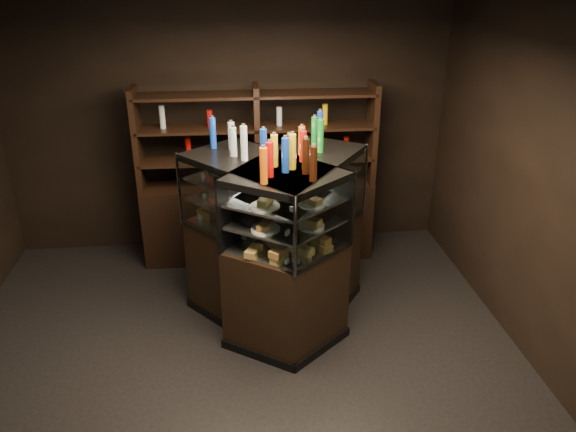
% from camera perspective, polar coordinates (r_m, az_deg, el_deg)
% --- Properties ---
extents(ground, '(5.00, 5.00, 0.00)m').
position_cam_1_polar(ground, '(4.94, -4.93, -15.56)').
color(ground, black).
rests_on(ground, ground).
extents(room_shell, '(5.02, 5.02, 3.01)m').
position_cam_1_polar(room_shell, '(3.98, -5.93, 6.38)').
color(room_shell, black).
rests_on(room_shell, ground).
extents(display_case, '(1.80, 1.64, 1.62)m').
position_cam_1_polar(display_case, '(5.26, -0.78, -5.57)').
color(display_case, black).
rests_on(display_case, ground).
extents(food_display, '(1.28, 1.20, 0.49)m').
position_cam_1_polar(food_display, '(4.94, -0.82, 1.49)').
color(food_display, gold).
rests_on(food_display, display_case).
extents(bottles_top, '(1.10, 1.06, 0.30)m').
position_cam_1_polar(bottles_top, '(4.77, -0.86, 7.18)').
color(bottles_top, '#D8590A').
rests_on(bottles_top, display_case).
extents(potted_conifer, '(0.31, 0.31, 0.66)m').
position_cam_1_polar(potted_conifer, '(5.96, 5.67, -3.58)').
color(potted_conifer, black).
rests_on(potted_conifer, ground).
extents(back_shelving, '(2.58, 0.46, 2.00)m').
position_cam_1_polar(back_shelving, '(6.38, -3.02, 0.75)').
color(back_shelving, black).
rests_on(back_shelving, ground).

